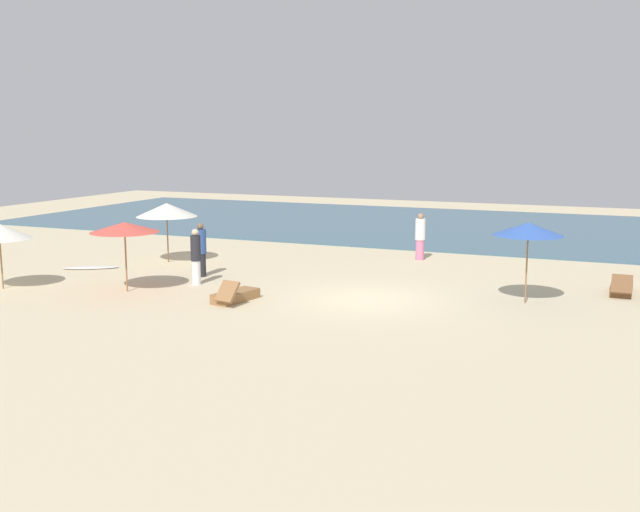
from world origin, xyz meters
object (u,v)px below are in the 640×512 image
umbrella_1 (167,210)px  lounger_0 (235,296)px  umbrella_2 (528,229)px  umbrella_3 (125,227)px  person_1 (201,250)px  lounger_2 (621,288)px  person_2 (420,237)px  person_0 (196,256)px  surfboard (91,267)px

umbrella_1 → lounger_0: umbrella_1 is taller
umbrella_2 → umbrella_3: bearing=-164.9°
lounger_0 → person_1: 4.06m
umbrella_1 → lounger_2: (15.45, 0.56, -1.75)m
umbrella_2 → umbrella_3: 11.63m
person_2 → umbrella_3: bearing=-126.9°
umbrella_1 → umbrella_2: (12.99, -1.75, 0.17)m
umbrella_3 → person_0: size_ratio=1.19×
lounger_2 → person_2: bearing=153.8°
surfboard → umbrella_2: bearing=1.6°
umbrella_3 → surfboard: 4.78m
person_1 → umbrella_3: bearing=-105.9°
umbrella_2 → person_2: (-4.61, 5.78, -1.22)m
umbrella_3 → person_2: bearing=53.1°
umbrella_2 → umbrella_3: size_ratio=1.08×
person_0 → umbrella_3: bearing=-129.1°
umbrella_1 → umbrella_2: size_ratio=0.98×
surfboard → person_0: bearing=-10.9°
umbrella_1 → person_2: umbrella_1 is taller
umbrella_1 → surfboard: 3.36m
lounger_0 → lounger_2: (10.04, 5.30, -0.00)m
person_2 → umbrella_2: bearing=-51.4°
lounger_2 → umbrella_2: bearing=-136.8°
umbrella_3 → lounger_0: 4.05m
umbrella_1 → lounger_0: bearing=-41.2°
lounger_2 → person_0: (-12.31, -3.66, 0.73)m
lounger_0 → person_2: (2.97, 8.77, 0.70)m
umbrella_1 → lounger_0: 7.40m
lounger_0 → person_1: bearing=135.0°
person_0 → person_2: person_0 is taller
lounger_0 → person_1: (-2.82, 2.83, 0.72)m
person_2 → surfboard: bearing=-148.5°
lounger_2 → umbrella_1: bearing=-177.9°
umbrella_2 → person_0: size_ratio=1.29×
umbrella_2 → lounger_0: umbrella_2 is taller
umbrella_1 → umbrella_2: umbrella_2 is taller
umbrella_1 → person_0: size_ratio=1.26×
umbrella_3 → lounger_2: umbrella_3 is taller
umbrella_2 → umbrella_1: bearing=172.3°
person_2 → lounger_0: bearing=-108.7°
person_2 → lounger_2: bearing=-26.2°
surfboard → person_2: bearing=31.5°
lounger_2 → person_2: person_2 is taller
lounger_0 → person_0: size_ratio=1.01×
umbrella_2 → person_1: size_ratio=1.28×
lounger_2 → person_1: size_ratio=0.97×
umbrella_1 → person_1: bearing=-36.5°
person_0 → surfboard: 5.04m
surfboard → lounger_0: bearing=-19.8°
umbrella_1 → surfboard: size_ratio=1.15×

